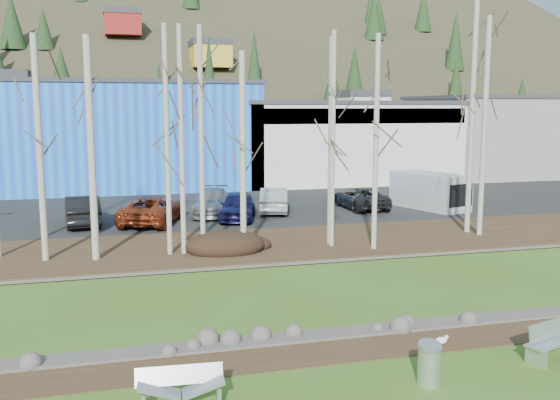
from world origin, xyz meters
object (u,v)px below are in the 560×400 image
object	(u,v)px
car_3	(238,206)
van_white	(432,191)
car_1	(153,209)
car_2	(212,202)
litter_bin	(429,366)
car_0	(82,210)
car_4	(274,200)
car_5	(361,198)
bench_damaged	(181,387)
seagull	(442,340)
bench_intact	(556,340)

from	to	relation	value
car_3	van_white	size ratio (longest dim) A/B	0.83
car_1	car_2	size ratio (longest dim) A/B	1.09
litter_bin	car_0	xyz separation A→B (m)	(-8.51, 21.76, 0.47)
car_3	car_0	bearing A→B (deg)	-168.01
car_4	car_1	bearing A→B (deg)	28.55
car_0	car_3	xyz separation A→B (m)	(8.22, -0.56, -0.03)
car_0	car_5	world-z (taller)	car_0
car_5	car_2	bearing A→B (deg)	-2.81
car_0	car_4	size ratio (longest dim) A/B	1.07
bench_damaged	car_1	size ratio (longest dim) A/B	0.34
seagull	car_3	xyz separation A→B (m)	(-1.74, 19.19, 0.73)
car_1	car_5	distance (m)	12.70
bench_damaged	car_1	xyz separation A→B (m)	(0.71, 20.84, 0.49)
bench_intact	car_4	bearing A→B (deg)	77.49
litter_bin	car_3	world-z (taller)	car_3
bench_damaged	van_white	bearing A→B (deg)	54.72
bench_intact	car_1	bearing A→B (deg)	96.28
bench_damaged	car_0	bearing A→B (deg)	101.82
bench_intact	car_2	distance (m)	23.21
seagull	van_white	bearing A→B (deg)	67.49
seagull	car_4	world-z (taller)	car_4
seagull	van_white	distance (m)	22.41
bench_intact	van_white	world-z (taller)	van_white
car_0	car_1	bearing A→B (deg)	166.70
car_2	car_4	distance (m)	3.65
bench_intact	car_4	xyz separation A→B (m)	(-1.59, 22.46, 0.40)
bench_damaged	car_0	size ratio (longest dim) A/B	0.40
car_1	car_5	size ratio (longest dim) A/B	1.16
bench_intact	car_1	size ratio (longest dim) A/B	0.36
seagull	car_5	bearing A→B (deg)	78.70
car_0	van_white	world-z (taller)	van_white
bench_intact	litter_bin	world-z (taller)	bench_intact
car_3	car_5	bearing A→B (deg)	27.96
bench_damaged	litter_bin	world-z (taller)	litter_bin
litter_bin	car_3	bearing A→B (deg)	90.77
car_2	van_white	distance (m)	13.39
seagull	car_4	bearing A→B (deg)	93.18
bench_damaged	seagull	xyz separation A→B (m)	(7.06, 1.57, -0.25)
bench_damaged	seagull	bearing A→B (deg)	16.63
litter_bin	car_1	size ratio (longest dim) A/B	0.16
car_0	car_1	distance (m)	3.65
bench_intact	litter_bin	size ratio (longest dim) A/B	2.20
car_2	car_3	world-z (taller)	car_3
car_4	car_5	bearing A→B (deg)	-166.19
bench_intact	car_5	distance (m)	22.70
car_0	seagull	bearing A→B (deg)	111.25
car_0	car_1	xyz separation A→B (m)	(3.61, -0.49, -0.02)
car_1	car_4	distance (m)	7.35
car_3	car_4	xyz separation A→B (m)	(2.53, 1.81, -0.02)
car_0	car_1	world-z (taller)	car_0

